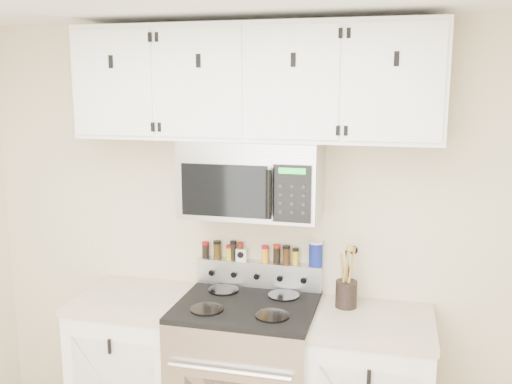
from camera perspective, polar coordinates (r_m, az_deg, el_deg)
back_wall at (r=3.41m, az=0.43°, el=-4.41°), size 3.50×0.01×2.50m
range at (r=3.42m, az=-0.91°, el=-18.25°), size 0.76×0.65×1.10m
base_cabinet_left at (r=3.67m, az=-11.76°, el=-16.80°), size 0.64×0.62×0.92m
microwave at (r=3.15m, az=-0.37°, el=1.38°), size 0.76×0.44×0.42m
upper_cabinets at (r=3.14m, az=-0.27°, el=10.88°), size 2.00×0.35×0.62m
utensil_crock at (r=3.25m, az=9.01°, el=-9.83°), size 0.12×0.12×0.35m
kitchen_timer at (r=3.44m, az=-1.44°, el=-6.26°), size 0.07×0.06×0.07m
salt_canister at (r=3.34m, az=5.99°, el=-6.17°), size 0.08×0.08×0.15m
spice_jar_0 at (r=3.50m, az=-5.07°, el=-5.77°), size 0.04×0.04×0.10m
spice_jar_1 at (r=3.48m, az=-3.90°, el=-5.77°), size 0.05×0.05×0.11m
spice_jar_2 at (r=3.46m, az=-2.67°, el=-6.04°), size 0.04×0.04×0.09m
spice_jar_3 at (r=3.45m, az=-2.28°, el=-5.85°), size 0.04×0.04×0.12m
spice_jar_4 at (r=3.44m, az=-1.57°, el=-5.94°), size 0.04×0.04×0.11m
spice_jar_5 at (r=3.40m, az=0.91°, el=-6.21°), size 0.04×0.04×0.10m
spice_jar_6 at (r=3.38m, az=2.08°, el=-6.20°), size 0.04×0.04×0.11m
spice_jar_7 at (r=3.37m, az=3.05°, el=-6.27°), size 0.04×0.04×0.11m
spice_jar_8 at (r=3.37m, az=3.97°, el=-6.44°), size 0.04×0.04×0.10m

